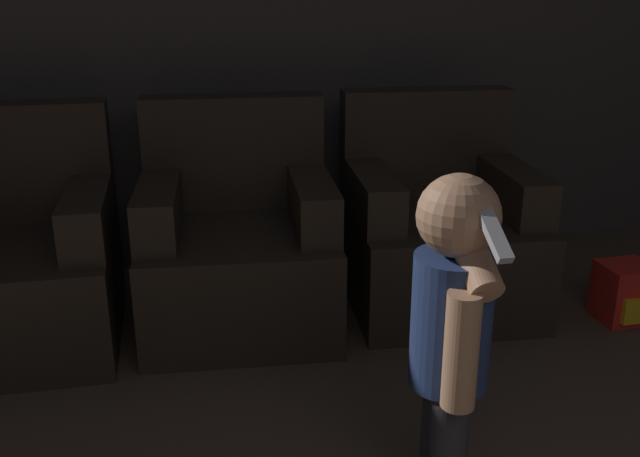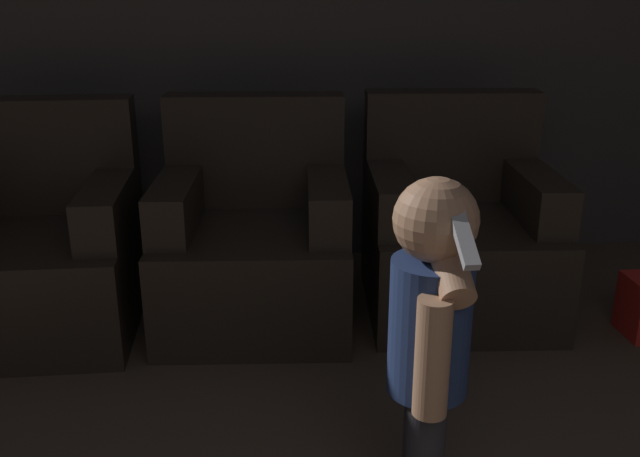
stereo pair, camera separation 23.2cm
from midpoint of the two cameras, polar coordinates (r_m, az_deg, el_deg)
armchair_left at (r=3.10m, az=-19.66°, el=-1.80°), size 0.78×0.79×0.91m
armchair_middle at (r=3.01m, az=-3.08°, el=-1.24°), size 0.84×0.84×0.91m
armchair_right at (r=3.18m, az=12.98°, el=-0.59°), size 0.84×0.84×0.91m
person_toddler at (r=1.84m, az=12.47°, el=-7.88°), size 0.21×0.36×0.95m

